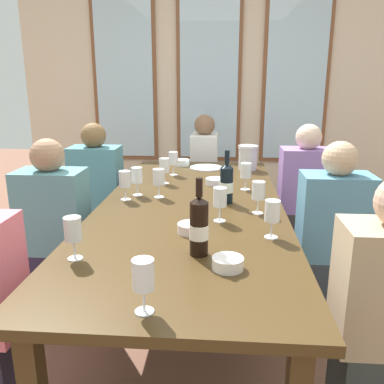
{
  "coord_description": "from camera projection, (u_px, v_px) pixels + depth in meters",
  "views": [
    {
      "loc": [
        0.18,
        -2.2,
        1.43
      ],
      "look_at": [
        0.0,
        0.09,
        0.79
      ],
      "focal_mm": 38.15,
      "sensor_mm": 36.0,
      "label": 1
    }
  ],
  "objects": [
    {
      "name": "ground_plane",
      "position": [
        191.0,
        319.0,
        2.5
      ],
      "size": [
        12.0,
        12.0,
        0.0
      ],
      "primitive_type": "plane",
      "color": "brown"
    },
    {
      "name": "back_wall_with_windows",
      "position": [
        209.0,
        77.0,
        4.56
      ],
      "size": [
        4.23,
        0.1,
        2.9
      ],
      "color": "beige",
      "rests_on": "ground"
    },
    {
      "name": "dining_table",
      "position": [
        191.0,
        215.0,
        2.32
      ],
      "size": [
        1.03,
        2.46,
        0.74
      ],
      "color": "#402D15",
      "rests_on": "ground"
    },
    {
      "name": "white_plate_0",
      "position": [
        206.0,
        168.0,
        3.24
      ],
      "size": [
        0.26,
        0.26,
        0.01
      ],
      "primitive_type": "cylinder",
      "color": "white",
      "rests_on": "dining_table"
    },
    {
      "name": "metal_pitcher",
      "position": [
        248.0,
        157.0,
        3.17
      ],
      "size": [
        0.16,
        0.16,
        0.19
      ],
      "color": "silver",
      "rests_on": "dining_table"
    },
    {
      "name": "wine_bottle_0",
      "position": [
        227.0,
        183.0,
        2.31
      ],
      "size": [
        0.08,
        0.08,
        0.3
      ],
      "color": "black",
      "rests_on": "dining_table"
    },
    {
      "name": "wine_bottle_1",
      "position": [
        199.0,
        226.0,
        1.62
      ],
      "size": [
        0.08,
        0.08,
        0.32
      ],
      "color": "black",
      "rests_on": "dining_table"
    },
    {
      "name": "tasting_bowl_0",
      "position": [
        182.0,
        162.0,
        3.34
      ],
      "size": [
        0.12,
        0.12,
        0.05
      ],
      "primitive_type": "cylinder",
      "color": "white",
      "rests_on": "dining_table"
    },
    {
      "name": "tasting_bowl_1",
      "position": [
        191.0,
        228.0,
        1.88
      ],
      "size": [
        0.12,
        0.12,
        0.04
      ],
      "primitive_type": "cylinder",
      "color": "white",
      "rests_on": "dining_table"
    },
    {
      "name": "tasting_bowl_2",
      "position": [
        215.0,
        181.0,
        2.74
      ],
      "size": [
        0.13,
        0.13,
        0.04
      ],
      "primitive_type": "cylinder",
      "color": "white",
      "rests_on": "dining_table"
    },
    {
      "name": "tasting_bowl_3",
      "position": [
        228.0,
        263.0,
        1.52
      ],
      "size": [
        0.12,
        0.12,
        0.05
      ],
      "primitive_type": "cylinder",
      "color": "white",
      "rests_on": "dining_table"
    },
    {
      "name": "wine_glass_0",
      "position": [
        159.0,
        178.0,
        2.41
      ],
      "size": [
        0.07,
        0.07,
        0.17
      ],
      "color": "white",
      "rests_on": "dining_table"
    },
    {
      "name": "wine_glass_1",
      "position": [
        73.0,
        231.0,
        1.58
      ],
      "size": [
        0.07,
        0.07,
        0.17
      ],
      "color": "white",
      "rests_on": "dining_table"
    },
    {
      "name": "wine_glass_2",
      "position": [
        246.0,
        171.0,
        2.58
      ],
      "size": [
        0.07,
        0.07,
        0.17
      ],
      "color": "white",
      "rests_on": "dining_table"
    },
    {
      "name": "wine_glass_3",
      "position": [
        173.0,
        160.0,
        2.98
      ],
      "size": [
        0.07,
        0.07,
        0.17
      ],
      "color": "white",
      "rests_on": "dining_table"
    },
    {
      "name": "wine_glass_4",
      "position": [
        220.0,
        198.0,
        2.01
      ],
      "size": [
        0.07,
        0.07,
        0.17
      ],
      "color": "white",
      "rests_on": "dining_table"
    },
    {
      "name": "wine_glass_5",
      "position": [
        272.0,
        213.0,
        1.8
      ],
      "size": [
        0.07,
        0.07,
        0.17
      ],
      "color": "white",
      "rests_on": "dining_table"
    },
    {
      "name": "wine_glass_6",
      "position": [
        164.0,
        167.0,
        2.74
      ],
      "size": [
        0.07,
        0.07,
        0.17
      ],
      "color": "white",
      "rests_on": "dining_table"
    },
    {
      "name": "wine_glass_7",
      "position": [
        143.0,
        276.0,
        1.21
      ],
      "size": [
        0.07,
        0.07,
        0.17
      ],
      "color": "white",
      "rests_on": "dining_table"
    },
    {
      "name": "wine_glass_8",
      "position": [
        125.0,
        180.0,
        2.37
      ],
      "size": [
        0.07,
        0.07,
        0.17
      ],
      "color": "white",
      "rests_on": "dining_table"
    },
    {
      "name": "wine_glass_9",
      "position": [
        137.0,
        176.0,
        2.46
      ],
      "size": [
        0.07,
        0.07,
        0.17
      ],
      "color": "white",
      "rests_on": "dining_table"
    },
    {
      "name": "wine_glass_10",
      "position": [
        258.0,
        192.0,
        2.12
      ],
      "size": [
        0.07,
        0.07,
        0.17
      ],
      "color": "white",
      "rests_on": "dining_table"
    },
    {
      "name": "seated_person_0",
      "position": [
        97.0,
        198.0,
        3.19
      ],
      "size": [
        0.38,
        0.24,
        1.11
      ],
      "color": "#36253B",
      "rests_on": "ground"
    },
    {
      "name": "seated_person_1",
      "position": [
        304.0,
        201.0,
        3.12
      ],
      "size": [
        0.38,
        0.24,
        1.11
      ],
      "color": "#373231",
      "rests_on": "ground"
    },
    {
      "name": "seated_person_4",
      "position": [
        55.0,
        237.0,
        2.4
      ],
      "size": [
        0.38,
        0.24,
        1.11
      ],
      "color": "#28223C",
      "rests_on": "ground"
    },
    {
      "name": "seated_person_5",
      "position": [
        332.0,
        244.0,
        2.3
      ],
      "size": [
        0.38,
        0.24,
        1.11
      ],
      "color": "#303943",
      "rests_on": "ground"
    },
    {
      "name": "seated_person_6",
      "position": [
        204.0,
        177.0,
        3.88
      ],
      "size": [
        0.24,
        0.38,
        1.11
      ],
      "color": "#372C3B",
      "rests_on": "ground"
    }
  ]
}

